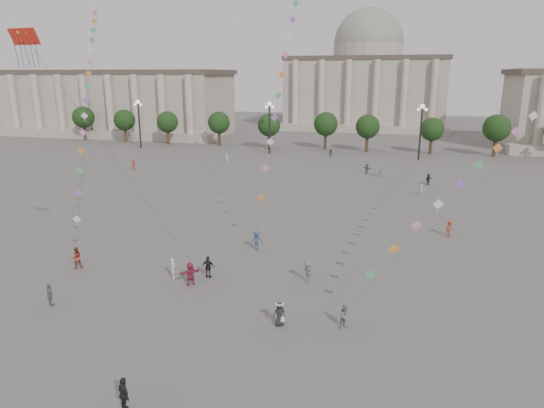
# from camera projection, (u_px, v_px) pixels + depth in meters

# --- Properties ---
(ground) EXTENTS (360.00, 360.00, 0.00)m
(ground) POSITION_uv_depth(u_px,v_px,m) (214.00, 322.00, 32.51)
(ground) COLOR #5D5B58
(ground) RESTS_ON ground
(hall_west) EXTENTS (84.00, 26.22, 17.20)m
(hall_west) POSITION_uv_depth(u_px,v_px,m) (86.00, 102.00, 136.52)
(hall_west) COLOR #A09486
(hall_west) RESTS_ON ground
(hall_central) EXTENTS (48.30, 34.30, 35.50)m
(hall_central) POSITION_uv_depth(u_px,v_px,m) (366.00, 80.00, 149.45)
(hall_central) COLOR #A09486
(hall_central) RESTS_ON ground
(tree_row) EXTENTS (137.12, 5.12, 8.00)m
(tree_row) POSITION_uv_depth(u_px,v_px,m) (347.00, 126.00, 103.93)
(tree_row) COLOR #39291C
(tree_row) RESTS_ON ground
(lamp_post_far_west) EXTENTS (2.00, 0.90, 10.65)m
(lamp_post_far_west) POSITION_uv_depth(u_px,v_px,m) (139.00, 115.00, 107.07)
(lamp_post_far_west) COLOR #262628
(lamp_post_far_west) RESTS_ON ground
(lamp_post_mid_west) EXTENTS (2.00, 0.90, 10.65)m
(lamp_post_mid_west) POSITION_uv_depth(u_px,v_px,m) (270.00, 118.00, 99.66)
(lamp_post_mid_west) COLOR #262628
(lamp_post_mid_west) RESTS_ON ground
(lamp_post_mid_east) EXTENTS (2.00, 0.90, 10.65)m
(lamp_post_mid_east) POSITION_uv_depth(u_px,v_px,m) (421.00, 121.00, 92.25)
(lamp_post_mid_east) COLOR #262628
(lamp_post_mid_east) RESTS_ON ground
(person_crowd_0) EXTENTS (1.12, 0.68, 1.77)m
(person_crowd_0) POSITION_uv_depth(u_px,v_px,m) (331.00, 153.00, 96.23)
(person_crowd_0) COLOR navy
(person_crowd_0) RESTS_ON ground
(person_crowd_2) EXTENTS (1.27, 1.36, 1.84)m
(person_crowd_2) POSITION_uv_depth(u_px,v_px,m) (134.00, 165.00, 83.54)
(person_crowd_2) COLOR brown
(person_crowd_2) RESTS_ON ground
(person_crowd_4) EXTENTS (1.19, 1.71, 1.78)m
(person_crowd_4) POSITION_uv_depth(u_px,v_px,m) (381.00, 172.00, 78.05)
(person_crowd_4) COLOR #AFAEAA
(person_crowd_4) RESTS_ON ground
(person_crowd_6) EXTENTS (1.35, 1.16, 1.81)m
(person_crowd_6) POSITION_uv_depth(u_px,v_px,m) (307.00, 272.00, 38.49)
(person_crowd_6) COLOR slate
(person_crowd_6) RESTS_ON ground
(person_crowd_7) EXTENTS (1.51, 0.70, 1.56)m
(person_crowd_7) POSITION_uv_depth(u_px,v_px,m) (421.00, 190.00, 66.32)
(person_crowd_7) COLOR white
(person_crowd_7) RESTS_ON ground
(person_crowd_8) EXTENTS (1.24, 1.25, 1.73)m
(person_crowd_8) POSITION_uv_depth(u_px,v_px,m) (449.00, 228.00, 49.45)
(person_crowd_8) COLOR #9A392A
(person_crowd_8) RESTS_ON ground
(person_crowd_9) EXTENTS (1.35, 1.50, 1.65)m
(person_crowd_9) POSITION_uv_depth(u_px,v_px,m) (428.00, 179.00, 72.67)
(person_crowd_9) COLOR black
(person_crowd_9) RESTS_ON ground
(person_crowd_10) EXTENTS (0.75, 0.81, 1.86)m
(person_crowd_10) POSITION_uv_depth(u_px,v_px,m) (227.00, 159.00, 89.47)
(person_crowd_10) COLOR silver
(person_crowd_10) RESTS_ON ground
(person_crowd_12) EXTENTS (1.62, 1.40, 1.76)m
(person_crowd_12) POSITION_uv_depth(u_px,v_px,m) (367.00, 169.00, 80.44)
(person_crowd_12) COLOR #58585D
(person_crowd_12) RESTS_ON ground
(person_crowd_13) EXTENTS (0.65, 0.73, 1.68)m
(person_crowd_13) POSITION_uv_depth(u_px,v_px,m) (173.00, 268.00, 39.38)
(person_crowd_13) COLOR white
(person_crowd_13) RESTS_ON ground
(tourist_0) EXTENTS (0.96, 0.72, 1.51)m
(tourist_0) POSITION_uv_depth(u_px,v_px,m) (192.00, 272.00, 38.89)
(tourist_0) COLOR maroon
(tourist_0) RESTS_ON ground
(tourist_1) EXTENTS (1.14, 1.00, 1.85)m
(tourist_1) POSITION_uv_depth(u_px,v_px,m) (124.00, 395.00, 23.69)
(tourist_1) COLOR black
(tourist_1) RESTS_ON ground
(tourist_2) EXTENTS (1.66, 1.55, 1.86)m
(tourist_2) POSITION_uv_depth(u_px,v_px,m) (190.00, 274.00, 38.02)
(tourist_2) COLOR #9E2B44
(tourist_2) RESTS_ON ground
(tourist_3) EXTENTS (1.05, 0.95, 1.72)m
(tourist_3) POSITION_uv_depth(u_px,v_px,m) (50.00, 295.00, 34.53)
(tourist_3) COLOR slate
(tourist_3) RESTS_ON ground
(tourist_4) EXTENTS (1.10, 0.49, 1.85)m
(tourist_4) POSITION_uv_depth(u_px,v_px,m) (208.00, 267.00, 39.37)
(tourist_4) COLOR black
(tourist_4) RESTS_ON ground
(kite_flyer_0) EXTENTS (1.17, 1.16, 1.91)m
(kite_flyer_0) POSITION_uv_depth(u_px,v_px,m) (76.00, 258.00, 41.29)
(kite_flyer_0) COLOR brown
(kite_flyer_0) RESTS_ON ground
(kite_flyer_1) EXTENTS (1.36, 1.06, 1.85)m
(kite_flyer_1) POSITION_uv_depth(u_px,v_px,m) (257.00, 241.00, 45.62)
(kite_flyer_1) COLOR navy
(kite_flyer_1) RESTS_ON ground
(kite_flyer_2) EXTENTS (0.97, 0.96, 1.58)m
(kite_flyer_2) POSITION_uv_depth(u_px,v_px,m) (345.00, 316.00, 31.63)
(kite_flyer_2) COLOR slate
(kite_flyer_2) RESTS_ON ground
(hat_person) EXTENTS (0.98, 0.92, 1.69)m
(hat_person) POSITION_uv_depth(u_px,v_px,m) (280.00, 313.00, 31.84)
(hat_person) COLOR black
(hat_person) RESTS_ON ground
(dragon_kite) EXTENTS (5.44, 3.00, 19.66)m
(dragon_kite) POSITION_uv_depth(u_px,v_px,m) (28.00, 50.00, 31.78)
(dragon_kite) COLOR red
(dragon_kite) RESTS_ON ground
(kite_train_west) EXTENTS (24.73, 45.57, 63.80)m
(kite_train_west) POSITION_uv_depth(u_px,v_px,m) (93.00, 35.00, 62.16)
(kite_train_west) COLOR #3F3F3F
(kite_train_west) RESTS_ON ground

